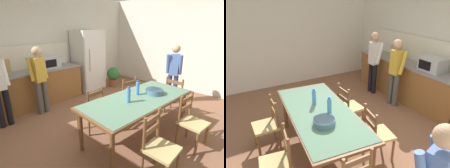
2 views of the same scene
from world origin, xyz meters
The scene contains 20 objects.
ground_plane centered at (0.00, 0.00, 0.00)m, with size 8.32×8.32×0.00m, color brown.
wall_back centered at (0.00, 2.66, 1.45)m, with size 6.52×0.12×2.90m, color silver.
wall_right centered at (3.26, 0.00, 1.45)m, with size 0.12×5.20×2.90m, color silver.
kitchen_counter centered at (-0.84, 2.23, 0.47)m, with size 3.01×0.66×0.93m.
counter_splashback centered at (-0.83, 2.54, 1.23)m, with size 2.97×0.03×0.60m, color #EFE8CB.
refrigerator centered at (1.20, 2.19, 0.94)m, with size 0.87×0.73×1.88m.
microwave centered at (-0.14, 2.21, 1.08)m, with size 0.50×0.39×0.30m.
paper_bag centered at (-1.23, 2.20, 1.11)m, with size 0.24×0.16×0.36m, color tan.
dining_table centered at (0.01, -0.53, 0.71)m, with size 2.23×1.14×0.78m.
bottle_near_centre centered at (-0.26, -0.51, 0.91)m, with size 0.07×0.07×0.27m.
bottle_off_centre centered at (0.12, -0.43, 0.91)m, with size 0.07×0.07×0.27m.
serving_bowl centered at (0.38, -0.64, 0.83)m, with size 0.32×0.32×0.09m.
chair_side_near_right centered at (0.42, -1.34, 0.44)m, with size 0.47×0.46×0.91m.
chair_side_far_right centered at (0.56, 0.19, 0.44)m, with size 0.49×0.47×0.91m.
chair_head_end centered at (1.37, -0.66, 0.44)m, with size 0.41×0.43×0.91m.
chair_side_far_left centered at (-0.40, 0.27, 0.44)m, with size 0.42×0.40×0.91m.
chair_side_near_left centered at (-0.55, -1.25, 0.44)m, with size 0.42×0.40×0.91m.
person_at_counter centered at (-0.69, 1.69, 0.89)m, with size 0.40×0.27×1.58m.
person_by_table centered at (1.93, -0.33, 0.88)m, with size 0.33×0.43×1.56m.
potted_plant centered at (1.92, 1.76, 0.39)m, with size 0.44×0.44×0.67m.
Camera 1 is at (-2.42, -2.09, 1.97)m, focal length 28.00 mm.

